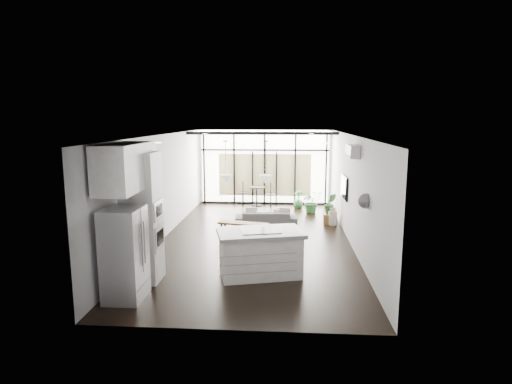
# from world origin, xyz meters

# --- Properties ---
(floor) EXTENTS (5.00, 10.00, 0.00)m
(floor) POSITION_xyz_m (0.00, 0.00, 0.00)
(floor) COLOR black
(floor) RESTS_ON ground
(ceiling) EXTENTS (5.00, 10.00, 0.00)m
(ceiling) POSITION_xyz_m (0.00, 0.00, 2.80)
(ceiling) COLOR white
(ceiling) RESTS_ON ground
(wall_left) EXTENTS (0.02, 10.00, 2.80)m
(wall_left) POSITION_xyz_m (-2.50, 0.00, 1.40)
(wall_left) COLOR #BCBCBE
(wall_left) RESTS_ON ground
(wall_right) EXTENTS (0.02, 10.00, 2.80)m
(wall_right) POSITION_xyz_m (2.50, 0.00, 1.40)
(wall_right) COLOR #BCBCBE
(wall_right) RESTS_ON ground
(wall_back) EXTENTS (5.00, 0.02, 2.80)m
(wall_back) POSITION_xyz_m (0.00, 5.00, 1.40)
(wall_back) COLOR #BCBCBE
(wall_back) RESTS_ON ground
(wall_front) EXTENTS (5.00, 0.02, 2.80)m
(wall_front) POSITION_xyz_m (0.00, -5.00, 1.40)
(wall_front) COLOR #BCBCBE
(wall_front) RESTS_ON ground
(glazing) EXTENTS (5.00, 0.20, 2.80)m
(glazing) POSITION_xyz_m (0.00, 4.88, 1.40)
(glazing) COLOR black
(glazing) RESTS_ON ground
(skylight) EXTENTS (4.70, 1.90, 0.06)m
(skylight) POSITION_xyz_m (0.00, 4.00, 2.77)
(skylight) COLOR white
(skylight) RESTS_ON ceiling
(neighbour_building) EXTENTS (3.50, 0.02, 1.60)m
(neighbour_building) POSITION_xyz_m (0.00, 4.95, 1.10)
(neighbour_building) COLOR beige
(neighbour_building) RESTS_ON ground
(island) EXTENTS (1.93, 1.42, 0.95)m
(island) POSITION_xyz_m (0.29, -2.62, 0.47)
(island) COLOR white
(island) RESTS_ON floor
(cooktop) EXTENTS (0.90, 0.71, 0.01)m
(cooktop) POSITION_xyz_m (0.29, -2.62, 0.95)
(cooktop) COLOR black
(cooktop) RESTS_ON island
(fridge) EXTENTS (0.65, 0.81, 1.68)m
(fridge) POSITION_xyz_m (-2.05, -3.95, 0.84)
(fridge) COLOR #A4A4A9
(fridge) RESTS_ON floor
(appliance_column) EXTENTS (0.67, 0.70, 2.59)m
(appliance_column) POSITION_xyz_m (-2.02, -3.05, 1.29)
(appliance_column) COLOR white
(appliance_column) RESTS_ON floor
(upper_cabinets) EXTENTS (0.62, 1.75, 0.86)m
(upper_cabinets) POSITION_xyz_m (-2.12, -3.50, 2.35)
(upper_cabinets) COLOR white
(upper_cabinets) RESTS_ON wall_left
(pendant_left) EXTENTS (0.26, 0.26, 0.18)m
(pendant_left) POSITION_xyz_m (-0.40, -2.65, 2.02)
(pendant_left) COLOR white
(pendant_left) RESTS_ON ceiling
(pendant_right) EXTENTS (0.26, 0.26, 0.18)m
(pendant_right) POSITION_xyz_m (0.40, -2.65, 2.02)
(pendant_right) COLOR white
(pendant_right) RESTS_ON ceiling
(sofa) EXTENTS (1.84, 0.64, 0.71)m
(sofa) POSITION_xyz_m (0.23, 1.21, 0.35)
(sofa) COLOR #525255
(sofa) RESTS_ON floor
(console_bench) EXTENTS (1.42, 0.65, 0.44)m
(console_bench) POSITION_xyz_m (-0.33, 0.08, 0.22)
(console_bench) COLOR brown
(console_bench) RESTS_ON floor
(pouf) EXTENTS (0.58, 0.58, 0.38)m
(pouf) POSITION_xyz_m (0.65, 2.34, 0.19)
(pouf) COLOR beige
(pouf) RESTS_ON floor
(crate) EXTENTS (0.42, 0.42, 0.30)m
(crate) POSITION_xyz_m (2.18, 1.93, 0.15)
(crate) COLOR brown
(crate) RESTS_ON floor
(plant_tall) EXTENTS (0.89, 0.94, 0.60)m
(plant_tall) POSITION_xyz_m (1.70, 3.46, 0.30)
(plant_tall) COLOR #2C6731
(plant_tall) RESTS_ON floor
(plant_med) EXTENTS (0.69, 0.76, 0.37)m
(plant_med) POSITION_xyz_m (1.27, 4.17, 0.19)
(plant_med) COLOR #2C6731
(plant_med) RESTS_ON floor
(plant_crate) EXTENTS (0.42, 0.68, 0.29)m
(plant_crate) POSITION_xyz_m (2.18, 1.93, 0.45)
(plant_crate) COLOR #2C6731
(plant_crate) RESTS_ON crate
(milk_can) EXTENTS (0.28, 0.28, 0.53)m
(milk_can) POSITION_xyz_m (2.25, 1.79, 0.27)
(milk_can) COLOR beige
(milk_can) RESTS_ON floor
(bistro_set) EXTENTS (1.45, 0.89, 0.65)m
(bistro_set) POSITION_xyz_m (-0.27, 4.52, 0.33)
(bistro_set) COLOR black
(bistro_set) RESTS_ON floor
(tv) EXTENTS (0.05, 1.10, 0.65)m
(tv) POSITION_xyz_m (2.46, 1.00, 1.30)
(tv) COLOR black
(tv) RESTS_ON wall_right
(ac_unit) EXTENTS (0.22, 0.90, 0.30)m
(ac_unit) POSITION_xyz_m (2.38, -0.80, 2.45)
(ac_unit) COLOR silver
(ac_unit) RESTS_ON wall_right
(framed_art) EXTENTS (0.04, 0.70, 0.90)m
(framed_art) POSITION_xyz_m (-2.47, -0.50, 1.55)
(framed_art) COLOR black
(framed_art) RESTS_ON wall_left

